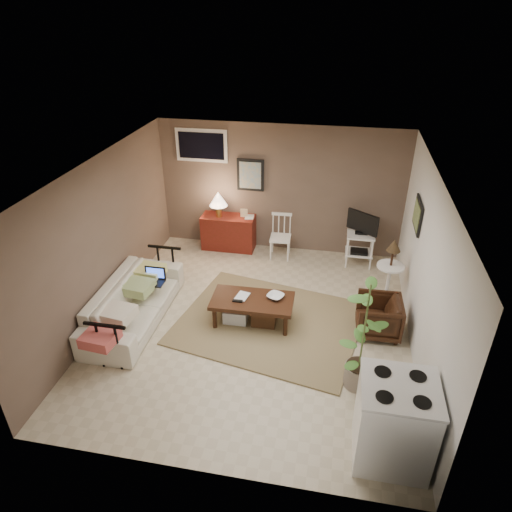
% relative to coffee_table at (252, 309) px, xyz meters
% --- Properties ---
extents(floor, '(5.00, 5.00, 0.00)m').
position_rel_coffee_table_xyz_m(floor, '(0.05, -0.04, -0.25)').
color(floor, '#C1B293').
rests_on(floor, ground).
extents(art_back, '(0.50, 0.03, 0.60)m').
position_rel_coffee_table_xyz_m(art_back, '(-0.50, 2.44, 1.20)').
color(art_back, black).
extents(art_right, '(0.03, 0.60, 0.45)m').
position_rel_coffee_table_xyz_m(art_right, '(2.27, 1.01, 1.27)').
color(art_right, black).
extents(window, '(0.96, 0.03, 0.60)m').
position_rel_coffee_table_xyz_m(window, '(-1.40, 2.44, 1.70)').
color(window, white).
extents(rug, '(2.96, 2.55, 0.03)m').
position_rel_coffee_table_xyz_m(rug, '(0.26, 0.03, -0.24)').
color(rug, olive).
rests_on(rug, floor).
extents(coffee_table, '(1.21, 0.64, 0.46)m').
position_rel_coffee_table_xyz_m(coffee_table, '(0.00, 0.00, 0.00)').
color(coffee_table, '#3C1B10').
rests_on(coffee_table, floor).
extents(sofa, '(0.62, 2.14, 0.84)m').
position_rel_coffee_table_xyz_m(sofa, '(-1.75, -0.24, 0.16)').
color(sofa, beige).
rests_on(sofa, floor).
extents(sofa_pillows, '(0.41, 2.03, 0.14)m').
position_rel_coffee_table_xyz_m(sofa_pillows, '(-1.70, -0.48, 0.26)').
color(sofa_pillows, beige).
rests_on(sofa_pillows, sofa).
extents(sofa_end_rails, '(0.57, 2.13, 0.72)m').
position_rel_coffee_table_xyz_m(sofa_end_rails, '(-1.63, -0.24, 0.11)').
color(sofa_end_rails, black).
rests_on(sofa_end_rails, floor).
extents(laptop, '(0.33, 0.24, 0.22)m').
position_rel_coffee_table_xyz_m(laptop, '(-1.55, 0.13, 0.29)').
color(laptop, black).
rests_on(laptop, sofa).
extents(red_console, '(1.01, 0.45, 1.16)m').
position_rel_coffee_table_xyz_m(red_console, '(-0.92, 2.26, 0.15)').
color(red_console, maroon).
rests_on(red_console, floor).
extents(spindle_chair, '(0.39, 0.39, 0.83)m').
position_rel_coffee_table_xyz_m(spindle_chair, '(0.13, 2.11, 0.13)').
color(spindle_chair, white).
rests_on(spindle_chair, floor).
extents(tv_stand, '(0.53, 0.40, 1.03)m').
position_rel_coffee_table_xyz_m(tv_stand, '(1.57, 2.07, 0.29)').
color(tv_stand, white).
rests_on(tv_stand, floor).
extents(side_table, '(0.42, 0.42, 1.12)m').
position_rel_coffee_table_xyz_m(side_table, '(2.01, 0.95, 0.44)').
color(side_table, white).
rests_on(side_table, floor).
extents(armchair, '(0.59, 0.63, 0.63)m').
position_rel_coffee_table_xyz_m(armchair, '(1.83, 0.12, 0.06)').
color(armchair, black).
rests_on(armchair, floor).
extents(potted_plant, '(0.38, 0.38, 1.53)m').
position_rel_coffee_table_xyz_m(potted_plant, '(1.55, -0.99, 0.56)').
color(potted_plant, gray).
rests_on(potted_plant, floor).
extents(stove, '(0.77, 0.72, 1.01)m').
position_rel_coffee_table_xyz_m(stove, '(1.87, -1.97, 0.25)').
color(stove, white).
rests_on(stove, floor).
extents(bowl, '(0.24, 0.15, 0.24)m').
position_rel_coffee_table_xyz_m(bowl, '(0.34, 0.09, 0.29)').
color(bowl, '#3C1B10').
rests_on(bowl, coffee_table).
extents(book_table, '(0.17, 0.05, 0.24)m').
position_rel_coffee_table_xyz_m(book_table, '(-0.23, 0.05, 0.29)').
color(book_table, '#3C1B10').
rests_on(book_table, coffee_table).
extents(book_console, '(0.16, 0.04, 0.22)m').
position_rel_coffee_table_xyz_m(book_console, '(-0.58, 2.26, 0.53)').
color(book_console, '#3C1B10').
rests_on(book_console, red_console).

